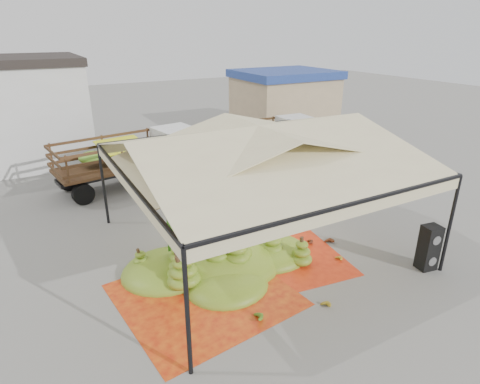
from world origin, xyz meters
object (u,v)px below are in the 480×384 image
vendor (203,190)px  truck_right (266,136)px  banana_heap (223,245)px  truck_left (136,154)px  speaker_stack (429,248)px

vendor → truck_right: 7.00m
banana_heap → truck_right: truck_right is taller
banana_heap → vendor: bearing=74.7°
truck_right → truck_left: bearing=-178.0°
vendor → truck_right: (5.57, 4.21, 0.51)m
banana_heap → speaker_stack: 6.08m
truck_left → truck_right: truck_left is taller
banana_heap → vendor: vendor is taller
speaker_stack → truck_right: size_ratio=0.22×
vendor → truck_right: truck_right is taller
banana_heap → speaker_stack: size_ratio=4.33×
speaker_stack → truck_left: size_ratio=0.21×
vendor → truck_right: size_ratio=0.26×
banana_heap → truck_right: 10.60m
speaker_stack → truck_right: truck_right is taller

